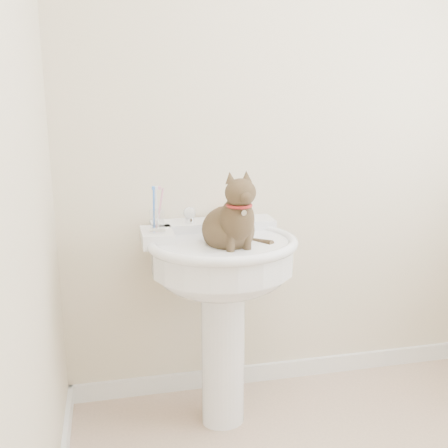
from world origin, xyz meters
TOP-DOWN VIEW (x-y plane):
  - wall_back at (0.00, 1.10)m, footprint 2.20×0.00m
  - baseboard_back at (0.00, 1.09)m, footprint 2.20×0.02m
  - pedestal_sink at (-0.42, 0.81)m, footprint 0.64×0.62m
  - faucet at (-0.42, 0.96)m, footprint 0.28×0.12m
  - soap_bar at (-0.35, 1.06)m, footprint 0.09×0.06m
  - toothbrush_cup at (-0.68, 0.86)m, footprint 0.07×0.07m
  - cat at (-0.40, 0.74)m, footprint 0.23×0.29m

SIDE VIEW (x-z plane):
  - baseboard_back at x=0.00m, z-range 0.00..0.09m
  - pedestal_sink at x=-0.42m, z-range 0.25..1.13m
  - soap_bar at x=-0.35m, z-range 0.88..0.91m
  - faucet at x=-0.42m, z-range 0.85..0.99m
  - cat at x=-0.40m, z-range 0.71..1.14m
  - toothbrush_cup at x=-0.68m, z-range 0.83..1.02m
  - wall_back at x=0.00m, z-range 0.00..2.50m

